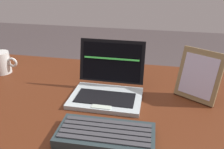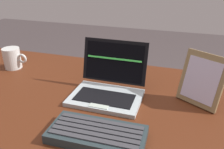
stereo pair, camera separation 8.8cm
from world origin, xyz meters
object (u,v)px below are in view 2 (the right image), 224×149
(external_keyboard, at_px, (97,134))
(photo_frame, at_px, (202,80))
(laptop_front, at_px, (108,86))
(coffee_mug, at_px, (13,58))

(external_keyboard, relative_size, photo_frame, 1.50)
(laptop_front, height_order, coffee_mug, laptop_front)
(laptop_front, distance_m, photo_frame, 0.35)
(photo_frame, distance_m, coffee_mug, 0.90)
(external_keyboard, xyz_separation_m, coffee_mug, (-0.60, 0.38, 0.04))
(laptop_front, xyz_separation_m, external_keyboard, (0.05, -0.26, -0.03))
(external_keyboard, bearing_deg, coffee_mug, 147.88)
(external_keyboard, xyz_separation_m, photo_frame, (0.30, 0.30, 0.08))
(external_keyboard, bearing_deg, photo_frame, 45.72)
(laptop_front, relative_size, photo_frame, 1.39)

